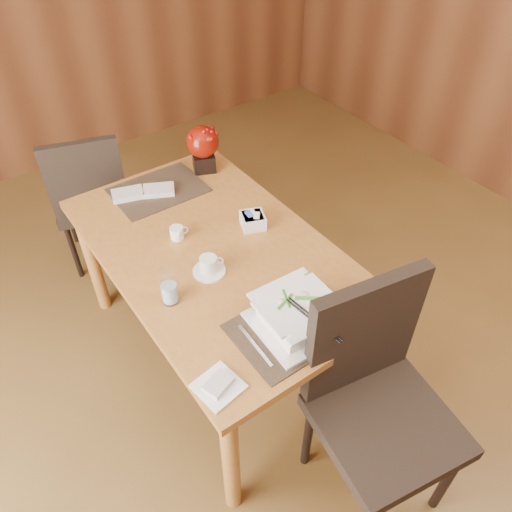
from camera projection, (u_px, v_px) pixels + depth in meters
ground at (291, 434)px, 2.37m from camera, size 6.00×6.00×0.00m
dining_table at (217, 264)px, 2.29m from camera, size 0.90×1.50×0.75m
placemat_near at (293, 327)px, 1.89m from camera, size 0.45×0.33×0.01m
placemat_far at (158, 190)px, 2.55m from camera, size 0.45×0.33×0.01m
soup_setting at (297, 314)px, 1.86m from camera, size 0.32×0.32×0.13m
coffee_cup at (209, 266)px, 2.09m from camera, size 0.14×0.14×0.08m
water_glass at (169, 286)px, 1.94m from camera, size 0.08×0.08×0.16m
creamer_jug at (177, 233)px, 2.26m from camera, size 0.09×0.09×0.06m
sugar_caddy at (253, 221)px, 2.32m from camera, size 0.14×0.14×0.06m
berry_decor at (203, 146)px, 2.60m from camera, size 0.17×0.17×0.25m
napkins_far at (146, 192)px, 2.51m from camera, size 0.33×0.22×0.03m
bread_plate at (218, 386)px, 1.70m from camera, size 0.17×0.17×0.01m
near_chair at (376, 391)px, 1.87m from camera, size 0.57×0.57×1.05m
far_chair at (91, 194)px, 2.92m from camera, size 0.53×0.53×0.92m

